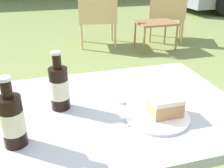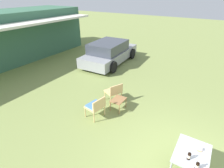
% 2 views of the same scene
% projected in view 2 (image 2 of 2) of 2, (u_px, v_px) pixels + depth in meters
% --- Properties ---
extents(parked_car, '(4.34, 2.24, 1.33)m').
position_uv_depth(parked_car, '(109.00, 53.00, 10.69)').
color(parked_car, gray).
rests_on(parked_car, ground_plane).
extents(wicker_chair_cushioned, '(0.65, 0.59, 0.79)m').
position_uv_depth(wicker_chair_cushioned, '(96.00, 106.00, 6.02)').
color(wicker_chair_cushioned, tan).
rests_on(wicker_chair_cushioned, ground_plane).
extents(wicker_chair_plain, '(0.74, 0.70, 0.79)m').
position_uv_depth(wicker_chair_plain, '(114.00, 91.00, 6.91)').
color(wicker_chair_plain, tan).
rests_on(wicker_chair_plain, ground_plane).
extents(garden_side_table, '(0.57, 0.43, 0.43)m').
position_uv_depth(garden_side_table, '(118.00, 100.00, 6.47)').
color(garden_side_table, '#996B42').
rests_on(garden_side_table, ground_plane).
extents(patio_table, '(0.96, 0.73, 0.76)m').
position_uv_depth(patio_table, '(192.00, 155.00, 3.95)').
color(patio_table, '#9EA3A8').
rests_on(patio_table, ground_plane).
extents(cake_on_plate, '(0.24, 0.24, 0.08)m').
position_uv_depth(cake_on_plate, '(199.00, 150.00, 3.94)').
color(cake_on_plate, white).
rests_on(cake_on_plate, patio_table).
extents(cola_bottle_near, '(0.07, 0.07, 0.23)m').
position_uv_depth(cola_bottle_near, '(189.00, 156.00, 3.73)').
color(cola_bottle_near, black).
rests_on(cola_bottle_near, patio_table).
extents(cola_bottle_far, '(0.07, 0.07, 0.23)m').
position_uv_depth(cola_bottle_far, '(197.00, 166.00, 3.52)').
color(cola_bottle_far, black).
rests_on(cola_bottle_far, patio_table).
extents(fork, '(0.18, 0.03, 0.01)m').
position_uv_depth(fork, '(199.00, 153.00, 3.91)').
color(fork, silver).
rests_on(fork, patio_table).
extents(loose_bottle_cap, '(0.03, 0.03, 0.01)m').
position_uv_depth(loose_bottle_cap, '(192.00, 152.00, 3.93)').
color(loose_bottle_cap, silver).
rests_on(loose_bottle_cap, patio_table).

